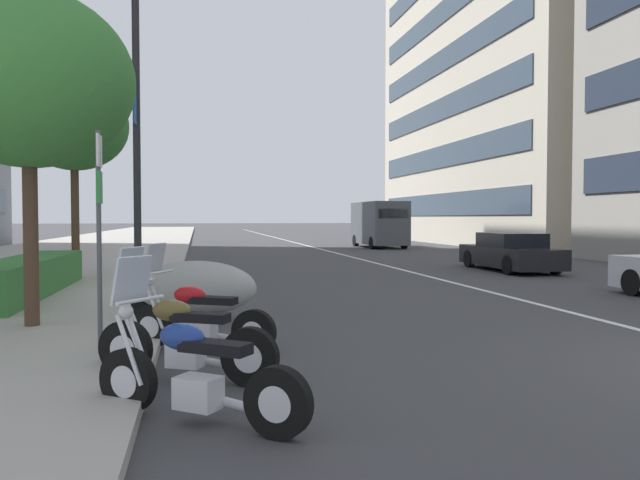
{
  "coord_description": "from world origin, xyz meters",
  "views": [
    {
      "loc": [
        -5.51,
        6.99,
        1.81
      ],
      "look_at": [
        15.49,
        2.8,
        1.04
      ],
      "focal_mm": 34.7,
      "sensor_mm": 36.0,
      "label": 1
    }
  ],
  "objects_px": {
    "motorcycle_far_end_row": "(195,288)",
    "street_tree_mid_sidewalk": "(28,80)",
    "motorcycle_nearest_camera": "(194,375)",
    "delivery_van_ahead": "(379,223)",
    "car_far_down_avenue": "(510,253)",
    "street_tree_near_plaza_corner": "(74,126)",
    "motorcycle_mid_row": "(182,342)",
    "parking_sign_by_curb": "(99,214)",
    "street_lamp_with_banners": "(151,63)",
    "motorcycle_second_in_row": "(198,320)"
  },
  "relations": [
    {
      "from": "motorcycle_mid_row",
      "to": "street_tree_mid_sidewalk",
      "type": "xyz_separation_m",
      "value": [
        3.19,
        2.34,
        3.46
      ]
    },
    {
      "from": "motorcycle_far_end_row",
      "to": "street_tree_mid_sidewalk",
      "type": "xyz_separation_m",
      "value": [
        -0.83,
        2.46,
        3.33
      ]
    },
    {
      "from": "delivery_van_ahead",
      "to": "street_tree_near_plaza_corner",
      "type": "distance_m",
      "value": 22.86
    },
    {
      "from": "motorcycle_mid_row",
      "to": "car_far_down_avenue",
      "type": "distance_m",
      "value": 16.43
    },
    {
      "from": "delivery_van_ahead",
      "to": "parking_sign_by_curb",
      "type": "xyz_separation_m",
      "value": [
        -28.13,
        12.06,
        0.39
      ]
    },
    {
      "from": "motorcycle_second_in_row",
      "to": "parking_sign_by_curb",
      "type": "xyz_separation_m",
      "value": [
        -0.43,
        1.2,
        1.43
      ]
    },
    {
      "from": "motorcycle_mid_row",
      "to": "street_lamp_with_banners",
      "type": "xyz_separation_m",
      "value": [
        8.86,
        0.91,
        5.16
      ]
    },
    {
      "from": "car_far_down_avenue",
      "to": "parking_sign_by_curb",
      "type": "bearing_deg",
      "value": 135.79
    },
    {
      "from": "motorcycle_far_end_row",
      "to": "car_far_down_avenue",
      "type": "xyz_separation_m",
      "value": [
        8.46,
        -10.55,
        0.03
      ]
    },
    {
      "from": "delivery_van_ahead",
      "to": "street_tree_mid_sidewalk",
      "type": "xyz_separation_m",
      "value": [
        -26.03,
        13.37,
        2.43
      ]
    },
    {
      "from": "motorcycle_nearest_camera",
      "to": "street_tree_near_plaza_corner",
      "type": "relative_size",
      "value": 0.33
    },
    {
      "from": "delivery_van_ahead",
      "to": "street_lamp_with_banners",
      "type": "relative_size",
      "value": 0.59
    },
    {
      "from": "motorcycle_nearest_camera",
      "to": "motorcycle_second_in_row",
      "type": "distance_m",
      "value": 3.01
    },
    {
      "from": "motorcycle_far_end_row",
      "to": "parking_sign_by_curb",
      "type": "distance_m",
      "value": 3.4
    },
    {
      "from": "street_tree_near_plaza_corner",
      "to": "car_far_down_avenue",
      "type": "bearing_deg",
      "value": -86.35
    },
    {
      "from": "parking_sign_by_curb",
      "to": "street_tree_near_plaza_corner",
      "type": "bearing_deg",
      "value": 11.85
    },
    {
      "from": "street_tree_mid_sidewalk",
      "to": "street_tree_near_plaza_corner",
      "type": "xyz_separation_m",
      "value": [
        8.4,
        0.89,
        0.5
      ]
    },
    {
      "from": "motorcycle_mid_row",
      "to": "motorcycle_far_end_row",
      "type": "bearing_deg",
      "value": -64.56
    },
    {
      "from": "street_tree_mid_sidewalk",
      "to": "car_far_down_avenue",
      "type": "bearing_deg",
      "value": -54.48
    },
    {
      "from": "motorcycle_second_in_row",
      "to": "street_tree_near_plaza_corner",
      "type": "distance_m",
      "value": 11.35
    },
    {
      "from": "street_tree_near_plaza_corner",
      "to": "motorcycle_nearest_camera",
      "type": "bearing_deg",
      "value": -165.6
    },
    {
      "from": "street_lamp_with_banners",
      "to": "delivery_van_ahead",
      "type": "bearing_deg",
      "value": -30.38
    },
    {
      "from": "parking_sign_by_curb",
      "to": "motorcycle_far_end_row",
      "type": "bearing_deg",
      "value": -21.4
    },
    {
      "from": "street_tree_near_plaza_corner",
      "to": "motorcycle_mid_row",
      "type": "bearing_deg",
      "value": -164.46
    },
    {
      "from": "parking_sign_by_curb",
      "to": "street_tree_mid_sidewalk",
      "type": "relative_size",
      "value": 0.54
    },
    {
      "from": "delivery_van_ahead",
      "to": "street_tree_near_plaza_corner",
      "type": "relative_size",
      "value": 0.99
    },
    {
      "from": "street_tree_mid_sidewalk",
      "to": "motorcycle_nearest_camera",
      "type": "bearing_deg",
      "value": -152.17
    },
    {
      "from": "motorcycle_nearest_camera",
      "to": "motorcycle_far_end_row",
      "type": "height_order",
      "value": "motorcycle_nearest_camera"
    },
    {
      "from": "motorcycle_far_end_row",
      "to": "street_lamp_with_banners",
      "type": "height_order",
      "value": "street_lamp_with_banners"
    },
    {
      "from": "motorcycle_far_end_row",
      "to": "car_far_down_avenue",
      "type": "height_order",
      "value": "car_far_down_avenue"
    },
    {
      "from": "motorcycle_nearest_camera",
      "to": "motorcycle_far_end_row",
      "type": "xyz_separation_m",
      "value": [
        5.51,
        0.01,
        0.15
      ]
    },
    {
      "from": "street_tree_mid_sidewalk",
      "to": "street_tree_near_plaza_corner",
      "type": "distance_m",
      "value": 8.47
    },
    {
      "from": "motorcycle_second_in_row",
      "to": "street_lamp_with_banners",
      "type": "distance_m",
      "value": 9.03
    },
    {
      "from": "motorcycle_nearest_camera",
      "to": "delivery_van_ahead",
      "type": "height_order",
      "value": "delivery_van_ahead"
    },
    {
      "from": "motorcycle_far_end_row",
      "to": "street_tree_mid_sidewalk",
      "type": "relative_size",
      "value": 0.44
    },
    {
      "from": "motorcycle_nearest_camera",
      "to": "motorcycle_mid_row",
      "type": "relative_size",
      "value": 0.92
    },
    {
      "from": "motorcycle_second_in_row",
      "to": "street_tree_near_plaza_corner",
      "type": "xyz_separation_m",
      "value": [
        10.07,
        3.4,
        3.98
      ]
    },
    {
      "from": "delivery_van_ahead",
      "to": "street_tree_near_plaza_corner",
      "type": "xyz_separation_m",
      "value": [
        -17.62,
        14.26,
        2.94
      ]
    },
    {
      "from": "motorcycle_nearest_camera",
      "to": "car_far_down_avenue",
      "type": "distance_m",
      "value": 17.5
    },
    {
      "from": "street_lamp_with_banners",
      "to": "street_tree_near_plaza_corner",
      "type": "height_order",
      "value": "street_lamp_with_banners"
    },
    {
      "from": "car_far_down_avenue",
      "to": "street_lamp_with_banners",
      "type": "distance_m",
      "value": 13.13
    },
    {
      "from": "motorcycle_far_end_row",
      "to": "street_tree_mid_sidewalk",
      "type": "height_order",
      "value": "street_tree_mid_sidewalk"
    },
    {
      "from": "motorcycle_second_in_row",
      "to": "street_tree_mid_sidewalk",
      "type": "bearing_deg",
      "value": -5.95
    },
    {
      "from": "street_tree_near_plaza_corner",
      "to": "motorcycle_far_end_row",
      "type": "bearing_deg",
      "value": -156.12
    },
    {
      "from": "motorcycle_far_end_row",
      "to": "delivery_van_ahead",
      "type": "relative_size",
      "value": 0.41
    },
    {
      "from": "delivery_van_ahead",
      "to": "street_lamp_with_banners",
      "type": "distance_m",
      "value": 23.97
    },
    {
      "from": "motorcycle_mid_row",
      "to": "car_far_down_avenue",
      "type": "relative_size",
      "value": 0.42
    },
    {
      "from": "motorcycle_mid_row",
      "to": "street_tree_mid_sidewalk",
      "type": "relative_size",
      "value": 0.39
    },
    {
      "from": "motorcycle_second_in_row",
      "to": "motorcycle_far_end_row",
      "type": "height_order",
      "value": "motorcycle_second_in_row"
    },
    {
      "from": "motorcycle_second_in_row",
      "to": "parking_sign_by_curb",
      "type": "distance_m",
      "value": 1.92
    }
  ]
}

